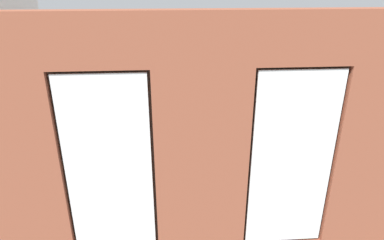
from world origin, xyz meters
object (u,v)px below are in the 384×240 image
at_px(remote_black, 190,136).
at_px(papasan_chair, 183,108).
at_px(table_plant_small, 217,128).
at_px(media_console, 38,147).
at_px(remote_silver, 199,138).
at_px(potted_plant_beside_window_right, 40,228).
at_px(potted_plant_between_couches, 257,198).
at_px(tv_flatscreen, 32,120).
at_px(coffee_table, 199,140).
at_px(potted_plant_by_left_couch, 285,127).
at_px(potted_plant_near_tv, 46,154).
at_px(couch_by_window, 160,227).
at_px(couch_left, 331,161).
at_px(candle_jar, 205,139).
at_px(potted_plant_foreground_right, 73,102).
at_px(potted_plant_corner_near_left, 288,96).
at_px(cup_ceramic, 179,140).

distance_m(remote_black, papasan_chair, 1.52).
bearing_deg(table_plant_small, media_console, 0.47).
xyz_separation_m(remote_black, remote_silver, (-0.17, 0.11, 0.00)).
distance_m(potted_plant_beside_window_right, potted_plant_between_couches, 2.81).
relative_size(remote_silver, tv_flatscreen, 0.18).
bearing_deg(remote_silver, media_console, -93.99).
xyz_separation_m(coffee_table, potted_plant_by_left_couch, (-1.92, -0.48, 0.02)).
height_order(remote_silver, potted_plant_near_tv, potted_plant_near_tv).
xyz_separation_m(couch_by_window, coffee_table, (-0.76, -2.49, 0.04)).
height_order(couch_left, remote_black, couch_left).
distance_m(potted_plant_between_couches, potted_plant_by_left_couch, 3.24).
bearing_deg(candle_jar, papasan_chair, -78.70).
relative_size(remote_black, media_console, 0.15).
xyz_separation_m(papasan_chair, potted_plant_near_tv, (2.43, 2.54, 0.19)).
xyz_separation_m(couch_by_window, remote_silver, (-0.76, -2.49, 0.10)).
bearing_deg(table_plant_small, potted_plant_by_left_couch, -167.80).
distance_m(couch_by_window, media_console, 3.59).
xyz_separation_m(couch_by_window, potted_plant_between_couches, (-1.31, -0.05, 0.36)).
height_order(potted_plant_foreground_right, potted_plant_corner_near_left, potted_plant_corner_near_left).
distance_m(media_console, potted_plant_beside_window_right, 2.89).
bearing_deg(candle_jar, potted_plant_beside_window_right, 46.29).
distance_m(couch_left, papasan_chair, 3.64).
relative_size(coffee_table, candle_jar, 14.74).
relative_size(remote_black, potted_plant_foreground_right, 0.19).
height_order(candle_jar, media_console, media_console).
height_order(cup_ceramic, potted_plant_between_couches, potted_plant_between_couches).
relative_size(couch_by_window, cup_ceramic, 19.09).
xyz_separation_m(remote_silver, potted_plant_by_left_couch, (-1.92, -0.48, -0.04)).
height_order(couch_by_window, coffee_table, couch_by_window).
height_order(couch_left, potted_plant_between_couches, potted_plant_between_couches).
relative_size(couch_left, potted_plant_foreground_right, 2.26).
distance_m(papasan_chair, potted_plant_by_left_couch, 2.45).
height_order(remote_black, potted_plant_by_left_couch, potted_plant_by_left_couch).
height_order(couch_by_window, potted_plant_by_left_couch, couch_by_window).
relative_size(media_console, potted_plant_near_tv, 1.17).
distance_m(couch_left, potted_plant_beside_window_right, 4.85).
bearing_deg(media_console, remote_silver, 177.90).
relative_size(coffee_table, cup_ceramic, 15.46).
bearing_deg(table_plant_small, papasan_chair, -66.99).
xyz_separation_m(couch_left, potted_plant_corner_near_left, (-0.15, -2.88, 0.25)).
bearing_deg(tv_flatscreen, cup_ceramic, 174.95).
bearing_deg(potted_plant_foreground_right, table_plant_small, 152.45).
xyz_separation_m(media_console, potted_plant_by_left_couch, (-5.14, -0.36, 0.12)).
bearing_deg(couch_by_window, potted_plant_between_couches, -177.78).
distance_m(tv_flatscreen, potted_plant_beside_window_right, 2.90).
relative_size(couch_left, potted_plant_between_couches, 1.46).
height_order(coffee_table, remote_black, remote_black).
xyz_separation_m(couch_left, papasan_chair, (2.56, -2.58, 0.13)).
distance_m(remote_silver, potted_plant_near_tv, 2.83).
bearing_deg(potted_plant_beside_window_right, remote_black, -127.61).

